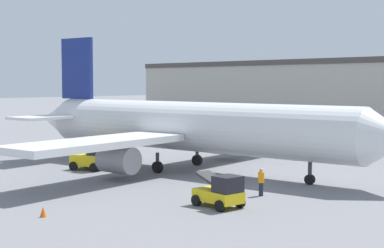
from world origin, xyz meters
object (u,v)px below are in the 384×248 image
(safety_cone_near, at_px, (43,212))
(ground_crew_worker, at_px, (261,181))
(baggage_tug, at_px, (93,156))
(belt_loader_truck, at_px, (221,192))
(airplane, at_px, (183,127))

(safety_cone_near, bearing_deg, ground_crew_worker, 71.43)
(baggage_tug, bearing_deg, belt_loader_truck, -32.49)
(ground_crew_worker, height_order, baggage_tug, baggage_tug)
(airplane, distance_m, baggage_tug, 7.64)
(ground_crew_worker, relative_size, baggage_tug, 0.53)
(baggage_tug, xyz_separation_m, safety_cone_near, (12.06, -11.33, -0.86))
(airplane, bearing_deg, ground_crew_worker, -27.57)
(airplane, relative_size, baggage_tug, 11.06)
(ground_crew_worker, height_order, belt_loader_truck, belt_loader_truck)
(baggage_tug, xyz_separation_m, belt_loader_truck, (16.88, -2.84, -0.24))
(airplane, relative_size, ground_crew_worker, 20.79)
(airplane, xyz_separation_m, belt_loader_truck, (11.93, -8.17, -2.57))
(belt_loader_truck, relative_size, safety_cone_near, 5.34)
(baggage_tug, distance_m, belt_loader_truck, 17.12)
(airplane, relative_size, belt_loader_truck, 12.35)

